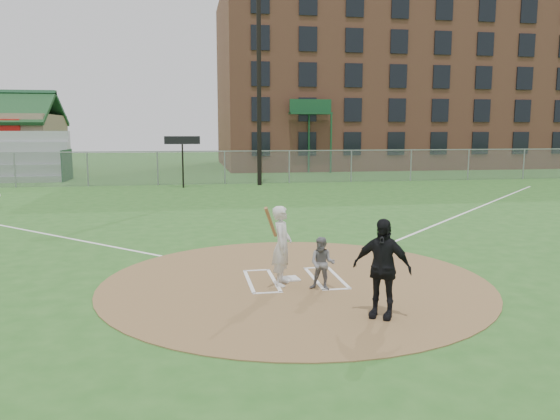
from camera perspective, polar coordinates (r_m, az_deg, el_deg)
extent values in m
plane|color=#295D1F|center=(11.99, 1.62, -7.54)|extent=(140.00, 140.00, 0.00)
cylinder|color=olive|center=(11.99, 1.62, -7.50)|extent=(8.40, 8.40, 0.02)
cube|color=silver|center=(12.14, 0.99, -7.18)|extent=(0.46, 0.46, 0.03)
cube|color=white|center=(23.46, 19.14, -0.12)|extent=(17.04, 17.04, 0.01)
imported|color=slate|center=(11.28, 4.45, -5.60)|extent=(0.66, 0.60, 1.10)
imported|color=black|center=(9.72, 10.59, -5.99)|extent=(1.10, 0.94, 1.76)
cube|color=white|center=(11.98, -3.25, -7.45)|extent=(0.08, 1.80, 0.01)
cube|color=white|center=(12.05, -0.63, -7.34)|extent=(0.08, 1.80, 0.01)
cube|color=white|center=(12.88, -2.46, -6.31)|extent=(0.62, 0.08, 0.01)
cube|color=white|center=(11.16, -1.28, -8.64)|extent=(0.62, 0.08, 0.01)
cube|color=white|center=(12.36, 6.07, -6.99)|extent=(0.08, 1.80, 0.01)
cube|color=white|center=(12.22, 3.57, -7.13)|extent=(0.08, 1.80, 0.01)
cube|color=white|center=(13.13, 3.82, -6.04)|extent=(0.62, 0.08, 0.01)
cube|color=white|center=(11.45, 5.94, -8.24)|extent=(0.62, 0.08, 0.01)
imported|color=silver|center=(11.52, 0.21, -3.76)|extent=(0.59, 0.72, 1.70)
cylinder|color=#93613A|center=(10.97, -0.98, -1.28)|extent=(0.36, 0.56, 0.70)
cube|color=slate|center=(33.46, -5.80, 4.44)|extent=(56.00, 0.03, 2.00)
cube|color=gray|center=(33.41, -5.82, 6.15)|extent=(56.00, 0.06, 0.06)
cube|color=gray|center=(33.46, -5.80, 4.44)|extent=(56.08, 0.08, 2.00)
cube|color=#194728|center=(38.36, -21.36, 4.41)|extent=(0.08, 3.20, 2.00)
cube|color=#9B5A43|center=(52.75, 10.88, 12.84)|extent=(30.00, 16.00, 15.00)
cube|color=black|center=(45.26, 14.42, 13.36)|extent=(26.60, 0.10, 12.20)
cube|color=#194728|center=(41.71, 3.20, 10.05)|extent=(3.20, 1.00, 0.15)
cube|color=#194728|center=(42.19, 3.03, 6.98)|extent=(0.12, 0.12, 4.50)
cube|color=#194728|center=(41.63, 5.34, 6.94)|extent=(0.12, 0.12, 4.50)
cube|color=#194728|center=(41.73, 3.21, 10.81)|extent=(3.20, 0.08, 1.00)
cylinder|color=black|center=(32.70, -2.21, 13.15)|extent=(0.26, 0.26, 12.00)
cylinder|color=black|center=(31.57, -10.12, 4.66)|extent=(0.10, 0.10, 2.60)
cube|color=black|center=(31.51, -10.19, 7.20)|extent=(2.00, 0.10, 0.45)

